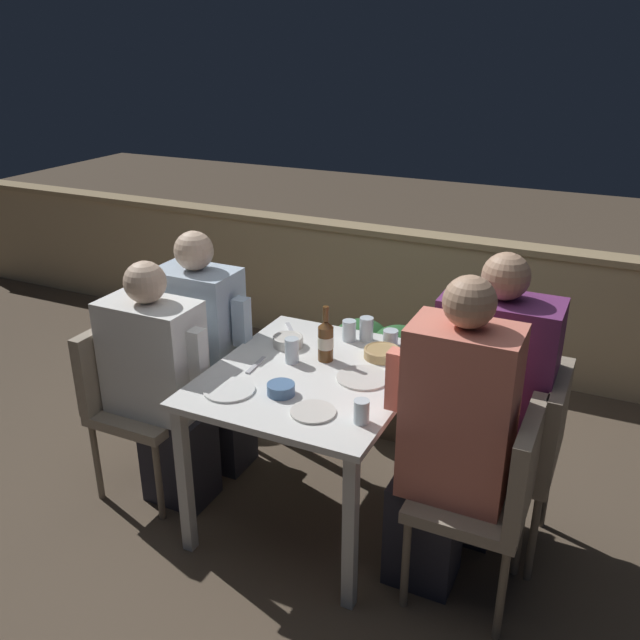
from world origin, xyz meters
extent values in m
plane|color=brown|center=(0.00, 0.00, 0.00)|extent=(16.00, 16.00, 0.00)
cube|color=tan|center=(0.00, 1.85, 0.43)|extent=(9.00, 0.14, 0.86)
cube|color=tan|center=(0.00, 1.85, 0.88)|extent=(9.00, 0.18, 0.04)
cube|color=white|center=(0.00, 0.00, 0.73)|extent=(0.87, 1.02, 0.03)
cube|color=silver|center=(-0.38, -0.46, 0.36)|extent=(0.05, 0.05, 0.72)
cube|color=silver|center=(0.38, -0.46, 0.36)|extent=(0.05, 0.05, 0.72)
cube|color=silver|center=(-0.38, 0.46, 0.36)|extent=(0.05, 0.05, 0.72)
cube|color=silver|center=(0.38, 0.46, 0.36)|extent=(0.05, 0.05, 0.72)
cube|color=brown|center=(0.08, 0.91, 0.14)|extent=(0.82, 0.36, 0.28)
ellipsoid|color=#2D6633|center=(-0.14, 0.91, 0.44)|extent=(0.37, 0.47, 0.35)
ellipsoid|color=#2D6633|center=(0.08, 0.91, 0.44)|extent=(0.37, 0.47, 0.35)
ellipsoid|color=#2D6633|center=(0.31, 0.91, 0.44)|extent=(0.37, 0.47, 0.35)
cube|color=gray|center=(-0.81, -0.17, 0.45)|extent=(0.43, 0.43, 0.05)
cube|color=gray|center=(-1.00, -0.17, 0.67)|extent=(0.06, 0.43, 0.39)
cylinder|color=#7F705B|center=(-0.99, -0.36, 0.21)|extent=(0.03, 0.03, 0.42)
cylinder|color=#7F705B|center=(-0.62, -0.36, 0.21)|extent=(0.03, 0.03, 0.42)
cylinder|color=#7F705B|center=(-0.99, 0.01, 0.21)|extent=(0.03, 0.03, 0.42)
cylinder|color=#7F705B|center=(-0.62, 0.01, 0.21)|extent=(0.03, 0.03, 0.42)
cube|color=#282833|center=(-0.64, -0.17, 0.24)|extent=(0.31, 0.23, 0.47)
cube|color=white|center=(-0.74, -0.17, 0.74)|extent=(0.45, 0.26, 0.55)
cube|color=white|center=(-0.49, -0.17, 0.81)|extent=(0.07, 0.07, 0.24)
sphere|color=beige|center=(-0.74, -0.17, 1.11)|extent=(0.19, 0.19, 0.19)
cube|color=gray|center=(-0.78, 0.16, 0.45)|extent=(0.43, 0.43, 0.05)
cube|color=gray|center=(-0.97, 0.16, 0.67)|extent=(0.06, 0.43, 0.39)
cylinder|color=#7F705B|center=(-0.96, -0.02, 0.21)|extent=(0.03, 0.03, 0.42)
cylinder|color=#7F705B|center=(-0.59, -0.02, 0.21)|extent=(0.03, 0.03, 0.42)
cylinder|color=#7F705B|center=(-0.96, 0.35, 0.21)|extent=(0.03, 0.03, 0.42)
cylinder|color=#7F705B|center=(-0.59, 0.35, 0.21)|extent=(0.03, 0.03, 0.42)
cube|color=#282833|center=(-0.61, 0.16, 0.24)|extent=(0.28, 0.23, 0.47)
cube|color=silver|center=(-0.71, 0.16, 0.77)|extent=(0.40, 0.26, 0.60)
cube|color=silver|center=(-0.46, 0.16, 0.84)|extent=(0.07, 0.07, 0.24)
sphere|color=beige|center=(-0.71, 0.16, 1.17)|extent=(0.19, 0.19, 0.19)
cube|color=gray|center=(0.77, -0.18, 0.45)|extent=(0.43, 0.43, 0.05)
cube|color=gray|center=(0.96, -0.18, 0.67)|extent=(0.06, 0.43, 0.39)
cylinder|color=#7F705B|center=(0.58, -0.37, 0.21)|extent=(0.03, 0.03, 0.42)
cylinder|color=#7F705B|center=(0.95, -0.37, 0.21)|extent=(0.03, 0.03, 0.42)
cylinder|color=#7F705B|center=(0.58, 0.00, 0.21)|extent=(0.03, 0.03, 0.42)
cylinder|color=#7F705B|center=(0.95, 0.00, 0.21)|extent=(0.03, 0.03, 0.42)
cube|color=#282833|center=(0.60, -0.18, 0.24)|extent=(0.28, 0.23, 0.47)
cube|color=#E07A66|center=(0.70, -0.18, 0.82)|extent=(0.40, 0.26, 0.70)
cube|color=#E07A66|center=(0.45, -0.18, 0.90)|extent=(0.07, 0.07, 0.24)
sphere|color=tan|center=(0.70, -0.18, 1.26)|extent=(0.19, 0.19, 0.19)
cube|color=gray|center=(0.82, 0.18, 0.45)|extent=(0.43, 0.43, 0.05)
cube|color=gray|center=(1.01, 0.18, 0.67)|extent=(0.06, 0.43, 0.39)
cylinder|color=#7F705B|center=(0.64, -0.01, 0.21)|extent=(0.03, 0.03, 0.42)
cylinder|color=#7F705B|center=(1.01, -0.01, 0.21)|extent=(0.03, 0.03, 0.42)
cylinder|color=#7F705B|center=(0.64, 0.36, 0.21)|extent=(0.03, 0.03, 0.42)
cylinder|color=#7F705B|center=(1.01, 0.36, 0.21)|extent=(0.03, 0.03, 0.42)
cube|color=#282833|center=(0.65, 0.18, 0.24)|extent=(0.33, 0.23, 0.47)
cube|color=#6B2D66|center=(0.75, 0.18, 0.81)|extent=(0.48, 0.26, 0.69)
cube|color=#6B2D66|center=(0.50, 0.18, 0.90)|extent=(0.07, 0.07, 0.24)
sphere|color=tan|center=(0.75, 0.18, 1.25)|extent=(0.19, 0.19, 0.19)
cylinder|color=brown|center=(0.00, 0.14, 0.83)|extent=(0.07, 0.07, 0.16)
cylinder|color=beige|center=(0.00, 0.14, 0.84)|extent=(0.07, 0.07, 0.06)
cone|color=brown|center=(0.00, 0.14, 0.93)|extent=(0.07, 0.07, 0.03)
cylinder|color=brown|center=(0.00, 0.14, 0.98)|extent=(0.03, 0.03, 0.07)
cylinder|color=silver|center=(0.22, 0.04, 0.75)|extent=(0.23, 0.23, 0.01)
cylinder|color=white|center=(-0.24, -0.30, 0.75)|extent=(0.22, 0.22, 0.01)
cylinder|color=silver|center=(0.15, -0.31, 0.75)|extent=(0.18, 0.18, 0.01)
cylinder|color=beige|center=(-0.22, 0.20, 0.77)|extent=(0.14, 0.14, 0.05)
torus|color=beige|center=(-0.22, 0.20, 0.79)|extent=(0.14, 0.14, 0.01)
cylinder|color=#4C709E|center=(-0.03, -0.23, 0.77)|extent=(0.12, 0.12, 0.05)
torus|color=#4C709E|center=(-0.03, -0.23, 0.79)|extent=(0.12, 0.12, 0.01)
cylinder|color=tan|center=(0.22, 0.27, 0.77)|extent=(0.17, 0.17, 0.04)
torus|color=tan|center=(0.22, 0.27, 0.79)|extent=(0.17, 0.17, 0.01)
cylinder|color=silver|center=(0.01, 0.38, 0.80)|extent=(0.07, 0.07, 0.10)
cylinder|color=silver|center=(0.09, 0.42, 0.81)|extent=(0.07, 0.07, 0.12)
cylinder|color=silver|center=(0.35, -0.29, 0.80)|extent=(0.06, 0.06, 0.09)
cylinder|color=silver|center=(-0.13, 0.05, 0.81)|extent=(0.06, 0.06, 0.12)
cylinder|color=silver|center=(0.34, 0.16, 0.80)|extent=(0.08, 0.08, 0.10)
cylinder|color=silver|center=(0.21, 0.41, 0.79)|extent=(0.07, 0.07, 0.08)
cube|color=silver|center=(-0.30, 0.36, 0.75)|extent=(0.12, 0.15, 0.01)
cube|color=silver|center=(-0.26, -0.05, 0.75)|extent=(0.03, 0.17, 0.01)
cylinder|color=#9E5638|center=(-1.13, 0.71, 0.10)|extent=(0.29, 0.29, 0.21)
cylinder|color=#47331E|center=(-1.13, 0.71, 0.30)|extent=(0.04, 0.04, 0.19)
ellipsoid|color=#2D6633|center=(-1.13, 0.71, 0.56)|extent=(0.41, 0.41, 0.37)
camera|label=1|loc=(1.16, -2.38, 2.12)|focal=38.00mm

